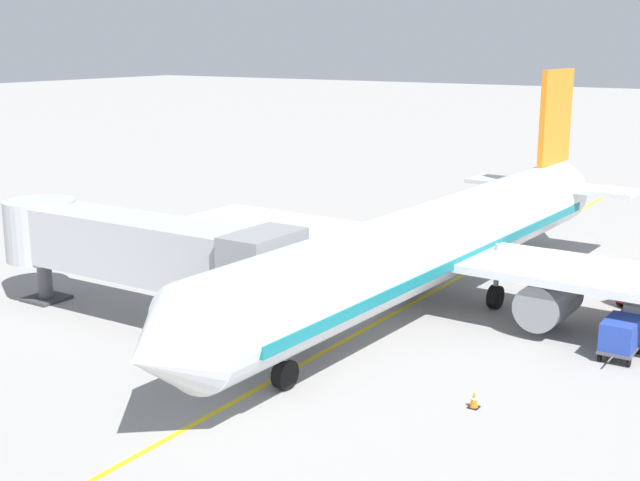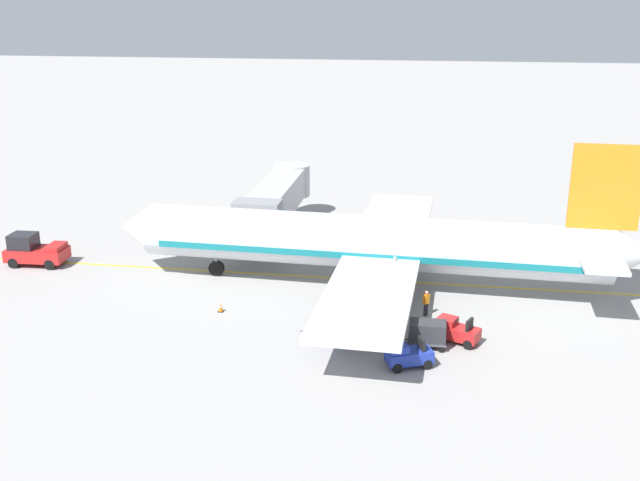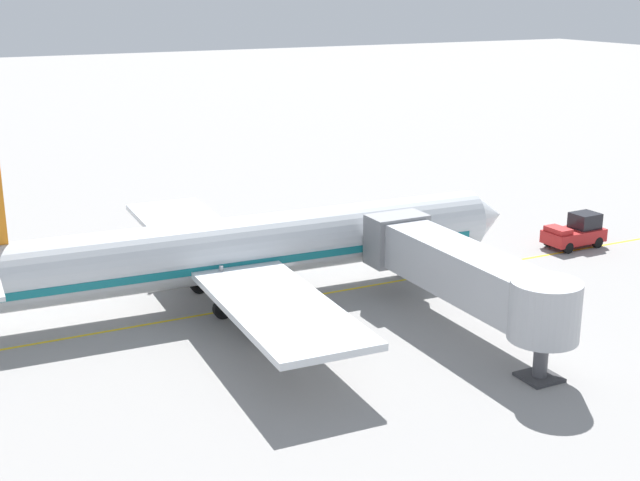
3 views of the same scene
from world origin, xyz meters
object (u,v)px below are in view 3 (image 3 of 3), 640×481
object	(u,v)px
baggage_cart_second_in_train	(171,248)
safety_cone_nose_left	(331,249)
baggage_tug_lead	(111,265)
parked_airliner	(237,250)
baggage_tug_trailing	(137,245)
pushback_tractor	(576,232)
baggage_cart_front	(214,243)
baggage_cart_third_in_train	(132,254)
jet_bridge	(465,272)
ground_crew_wing_walker	(154,273)

from	to	relation	value
baggage_cart_second_in_train	safety_cone_nose_left	xyz separation A→B (m)	(3.12, 10.59, -0.66)
baggage_tug_lead	safety_cone_nose_left	xyz separation A→B (m)	(2.14, 14.94, -0.42)
parked_airliner	baggage_tug_trailing	bearing A→B (deg)	-165.73
parked_airliner	pushback_tractor	bearing A→B (deg)	88.78
baggage_cart_front	baggage_cart_third_in_train	distance (m)	5.71
jet_bridge	baggage_cart_second_in_train	bearing A→B (deg)	-151.74
baggage_tug_trailing	pushback_tractor	bearing A→B (deg)	66.93
parked_airliner	pushback_tractor	xyz separation A→B (m)	(0.55, 25.71, -2.09)
jet_bridge	safety_cone_nose_left	distance (m)	16.31
baggage_tug_trailing	parked_airliner	bearing A→B (deg)	14.27
baggage_cart_third_in_train	ground_crew_wing_walker	xyz separation A→B (m)	(4.55, 0.18, 0.00)
ground_crew_wing_walker	safety_cone_nose_left	distance (m)	13.19
jet_bridge	pushback_tractor	distance (m)	19.38
parked_airliner	baggage_tug_trailing	distance (m)	12.29
parked_airliner	baggage_cart_front	distance (m)	9.35
baggage_tug_trailing	baggage_cart_second_in_train	bearing A→B (deg)	32.80
parked_airliner	baggage_tug_lead	size ratio (longest dim) A/B	13.46
baggage_tug_trailing	baggage_cart_third_in_train	bearing A→B (deg)	-21.33
baggage_tug_lead	baggage_cart_front	size ratio (longest dim) A/B	0.96
parked_airliner	baggage_cart_third_in_train	world-z (taller)	parked_airliner
ground_crew_wing_walker	jet_bridge	bearing A→B (deg)	41.26
baggage_tug_lead	safety_cone_nose_left	size ratio (longest dim) A/B	4.70
pushback_tractor	baggage_cart_third_in_train	distance (m)	31.21
baggage_cart_second_in_train	ground_crew_wing_walker	size ratio (longest dim) A/B	1.72
baggage_cart_front	baggage_cart_third_in_train	size ratio (longest dim) A/B	1.00
pushback_tractor	baggage_cart_third_in_train	bearing A→B (deg)	-107.94
baggage_cart_third_in_train	jet_bridge	bearing A→B (deg)	34.15
jet_bridge	safety_cone_nose_left	size ratio (longest dim) A/B	26.85
baggage_cart_second_in_train	baggage_cart_third_in_train	distance (m)	2.69
parked_airliner	jet_bridge	bearing A→B (deg)	41.79
parked_airliner	pushback_tractor	distance (m)	25.80
ground_crew_wing_walker	baggage_tug_trailing	bearing A→B (deg)	173.37
baggage_cart_second_in_train	parked_airliner	bearing A→B (deg)	8.10
baggage_cart_second_in_train	ground_crew_wing_walker	world-z (taller)	ground_crew_wing_walker
baggage_tug_lead	baggage_tug_trailing	bearing A→B (deg)	143.25
parked_airliner	pushback_tractor	world-z (taller)	parked_airliner
baggage_tug_trailing	baggage_cart_front	bearing A→B (deg)	59.51
pushback_tractor	safety_cone_nose_left	world-z (taller)	pushback_tractor
pushback_tractor	baggage_cart_second_in_train	size ratio (longest dim) A/B	1.54
baggage_tug_lead	ground_crew_wing_walker	size ratio (longest dim) A/B	1.64
jet_bridge	baggage_cart_front	distance (m)	20.46
jet_bridge	safety_cone_nose_left	bearing A→B (deg)	178.90
parked_airliner	baggage_tug_lead	world-z (taller)	parked_airliner
pushback_tractor	safety_cone_nose_left	distance (m)	17.67
baggage_tug_lead	jet_bridge	bearing A→B (deg)	38.90
parked_airliner	ground_crew_wing_walker	bearing A→B (deg)	-139.97
baggage_cart_front	baggage_cart_second_in_train	world-z (taller)	same
pushback_tractor	baggage_cart_second_in_train	distance (m)	28.66
baggage_tug_lead	baggage_cart_third_in_train	bearing A→B (deg)	120.71
pushback_tractor	baggage_tug_trailing	distance (m)	31.18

